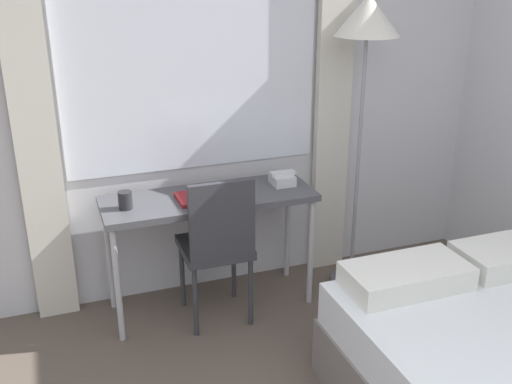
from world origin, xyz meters
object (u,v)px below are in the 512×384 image
Objects in this scene: mug at (125,200)px; desk at (209,207)px; desk_chair at (218,241)px; book at (201,197)px; standing_lamp at (366,37)px; telephone at (282,179)px.

desk is at bearing 3.55° from mug.
mug is at bearing 162.00° from desk_chair.
mug reaches higher than book.
mug reaches higher than desk.
book is 2.68× the size of mug.
standing_lamp reaches higher than desk_chair.
desk_chair is 0.58m from mug.
telephone reaches higher than book.
desk is 1.35× the size of desk_chair.
desk_chair is 3.43× the size of book.
mug reaches higher than telephone.
standing_lamp is at bearing -0.49° from mug.
desk_chair is at bearing -171.25° from standing_lamp.
desk is 0.50m from telephone.
standing_lamp is 18.34× the size of mug.
desk is at bearing 88.03° from desk_chair.
book is (-0.55, -0.06, -0.02)m from telephone.
desk is at bearing -177.05° from telephone.
desk_chair is 0.60m from telephone.
telephone is (0.49, 0.03, 0.11)m from desk.
telephone is at bearing 24.70° from desk_chair.
desk_chair is at bearing -18.66° from mug.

